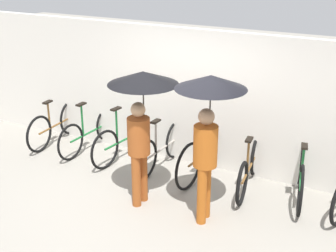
{
  "coord_description": "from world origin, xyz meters",
  "views": [
    {
      "loc": [
        3.0,
        -4.92,
        3.57
      ],
      "look_at": [
        0.0,
        0.86,
        1.0
      ],
      "focal_mm": 50.0,
      "sensor_mm": 36.0,
      "label": 1
    }
  ],
  "objects_px": {
    "parked_bicycle_5": "(249,167)",
    "parked_bicycle_6": "(301,173)",
    "parked_bicycle_4": "(206,153)",
    "parked_bicycle_0": "(56,124)",
    "parked_bicycle_1": "(90,131)",
    "parked_bicycle_2": "(124,139)",
    "pedestrian_leading": "(142,102)",
    "pedestrian_center": "(209,111)",
    "parked_bicycle_3": "(162,148)"
  },
  "relations": [
    {
      "from": "parked_bicycle_5",
      "to": "parked_bicycle_6",
      "type": "relative_size",
      "value": 1.0
    },
    {
      "from": "parked_bicycle_4",
      "to": "parked_bicycle_0",
      "type": "bearing_deg",
      "value": 96.34
    },
    {
      "from": "parked_bicycle_1",
      "to": "parked_bicycle_6",
      "type": "relative_size",
      "value": 1.02
    },
    {
      "from": "parked_bicycle_2",
      "to": "pedestrian_leading",
      "type": "xyz_separation_m",
      "value": [
        1.03,
        -1.1,
        1.16
      ]
    },
    {
      "from": "parked_bicycle_1",
      "to": "parked_bicycle_2",
      "type": "distance_m",
      "value": 0.77
    },
    {
      "from": "parked_bicycle_0",
      "to": "pedestrian_center",
      "type": "xyz_separation_m",
      "value": [
        3.54,
        -1.1,
        1.19
      ]
    },
    {
      "from": "parked_bicycle_5",
      "to": "pedestrian_leading",
      "type": "relative_size",
      "value": 0.86
    },
    {
      "from": "parked_bicycle_0",
      "to": "parked_bicycle_2",
      "type": "relative_size",
      "value": 0.99
    },
    {
      "from": "parked_bicycle_1",
      "to": "parked_bicycle_4",
      "type": "xyz_separation_m",
      "value": [
        2.29,
        -0.0,
        0.04
      ]
    },
    {
      "from": "parked_bicycle_4",
      "to": "pedestrian_leading",
      "type": "bearing_deg",
      "value": 162.12
    },
    {
      "from": "parked_bicycle_2",
      "to": "parked_bicycle_5",
      "type": "bearing_deg",
      "value": -83.41
    },
    {
      "from": "parked_bicycle_1",
      "to": "parked_bicycle_4",
      "type": "bearing_deg",
      "value": -87.22
    },
    {
      "from": "parked_bicycle_0",
      "to": "parked_bicycle_4",
      "type": "relative_size",
      "value": 0.91
    },
    {
      "from": "parked_bicycle_0",
      "to": "parked_bicycle_2",
      "type": "bearing_deg",
      "value": -93.04
    },
    {
      "from": "parked_bicycle_2",
      "to": "parked_bicycle_4",
      "type": "bearing_deg",
      "value": -81.12
    },
    {
      "from": "parked_bicycle_0",
      "to": "parked_bicycle_1",
      "type": "bearing_deg",
      "value": -89.89
    },
    {
      "from": "parked_bicycle_6",
      "to": "parked_bicycle_2",
      "type": "bearing_deg",
      "value": 78.52
    },
    {
      "from": "parked_bicycle_0",
      "to": "parked_bicycle_5",
      "type": "height_order",
      "value": "parked_bicycle_0"
    },
    {
      "from": "parked_bicycle_5",
      "to": "parked_bicycle_4",
      "type": "bearing_deg",
      "value": 78.1
    },
    {
      "from": "parked_bicycle_0",
      "to": "parked_bicycle_6",
      "type": "xyz_separation_m",
      "value": [
        4.58,
        0.04,
        0.03
      ]
    },
    {
      "from": "parked_bicycle_6",
      "to": "pedestrian_leading",
      "type": "relative_size",
      "value": 0.86
    },
    {
      "from": "parked_bicycle_2",
      "to": "parked_bicycle_1",
      "type": "bearing_deg",
      "value": 93.74
    },
    {
      "from": "parked_bicycle_4",
      "to": "parked_bicycle_6",
      "type": "bearing_deg",
      "value": -84.13
    },
    {
      "from": "parked_bicycle_1",
      "to": "parked_bicycle_6",
      "type": "xyz_separation_m",
      "value": [
        3.81,
        0.0,
        0.03
      ]
    },
    {
      "from": "parked_bicycle_4",
      "to": "parked_bicycle_5",
      "type": "xyz_separation_m",
      "value": [
        0.76,
        -0.07,
        -0.05
      ]
    },
    {
      "from": "parked_bicycle_2",
      "to": "parked_bicycle_4",
      "type": "distance_m",
      "value": 1.53
    },
    {
      "from": "parked_bicycle_1",
      "to": "parked_bicycle_4",
      "type": "distance_m",
      "value": 2.29
    },
    {
      "from": "parked_bicycle_1",
      "to": "parked_bicycle_4",
      "type": "relative_size",
      "value": 0.94
    },
    {
      "from": "parked_bicycle_3",
      "to": "parked_bicycle_5",
      "type": "xyz_separation_m",
      "value": [
        1.52,
        0.0,
        -0.02
      ]
    },
    {
      "from": "pedestrian_leading",
      "to": "parked_bicycle_0",
      "type": "bearing_deg",
      "value": 159.05
    },
    {
      "from": "parked_bicycle_3",
      "to": "pedestrian_center",
      "type": "bearing_deg",
      "value": -127.37
    },
    {
      "from": "parked_bicycle_4",
      "to": "parked_bicycle_6",
      "type": "xyz_separation_m",
      "value": [
        1.52,
        0.0,
        -0.01
      ]
    },
    {
      "from": "parked_bicycle_5",
      "to": "pedestrian_leading",
      "type": "height_order",
      "value": "pedestrian_leading"
    },
    {
      "from": "parked_bicycle_0",
      "to": "parked_bicycle_1",
      "type": "xyz_separation_m",
      "value": [
        0.76,
        0.04,
        -0.01
      ]
    },
    {
      "from": "parked_bicycle_1",
      "to": "pedestrian_leading",
      "type": "xyz_separation_m",
      "value": [
        1.79,
        -1.15,
        1.17
      ]
    },
    {
      "from": "parked_bicycle_1",
      "to": "parked_bicycle_0",
      "type": "bearing_deg",
      "value": 95.65
    },
    {
      "from": "pedestrian_center",
      "to": "parked_bicycle_2",
      "type": "bearing_deg",
      "value": 146.88
    },
    {
      "from": "pedestrian_leading",
      "to": "parked_bicycle_3",
      "type": "bearing_deg",
      "value": 106.42
    },
    {
      "from": "parked_bicycle_0",
      "to": "parked_bicycle_6",
      "type": "height_order",
      "value": "parked_bicycle_6"
    },
    {
      "from": "pedestrian_center",
      "to": "parked_bicycle_0",
      "type": "bearing_deg",
      "value": 158.05
    },
    {
      "from": "parked_bicycle_0",
      "to": "parked_bicycle_3",
      "type": "distance_m",
      "value": 2.29
    },
    {
      "from": "parked_bicycle_5",
      "to": "parked_bicycle_6",
      "type": "height_order",
      "value": "parked_bicycle_6"
    },
    {
      "from": "parked_bicycle_1",
      "to": "pedestrian_leading",
      "type": "relative_size",
      "value": 0.87
    },
    {
      "from": "parked_bicycle_1",
      "to": "parked_bicycle_5",
      "type": "distance_m",
      "value": 3.05
    },
    {
      "from": "parked_bicycle_3",
      "to": "pedestrian_leading",
      "type": "bearing_deg",
      "value": -163.27
    },
    {
      "from": "parked_bicycle_6",
      "to": "parked_bicycle_3",
      "type": "bearing_deg",
      "value": 79.59
    },
    {
      "from": "parked_bicycle_1",
      "to": "parked_bicycle_2",
      "type": "height_order",
      "value": "parked_bicycle_2"
    },
    {
      "from": "parked_bicycle_1",
      "to": "parked_bicycle_2",
      "type": "xyz_separation_m",
      "value": [
        0.76,
        -0.05,
        0.01
      ]
    },
    {
      "from": "parked_bicycle_3",
      "to": "pedestrian_center",
      "type": "xyz_separation_m",
      "value": [
        1.25,
        -1.06,
        1.19
      ]
    },
    {
      "from": "parked_bicycle_2",
      "to": "parked_bicycle_3",
      "type": "xyz_separation_m",
      "value": [
        0.76,
        -0.03,
        -0.0
      ]
    }
  ]
}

